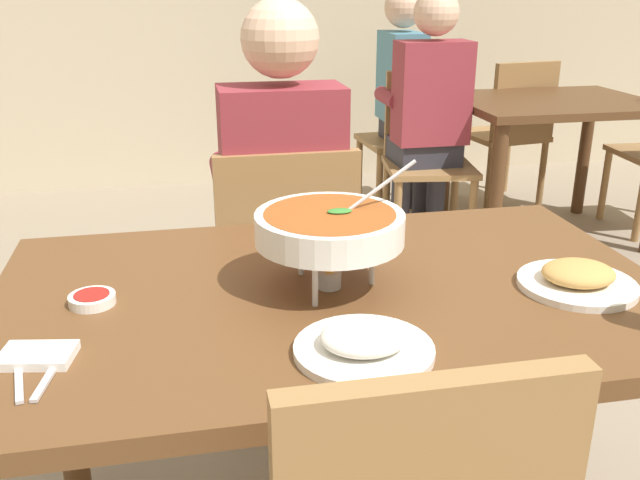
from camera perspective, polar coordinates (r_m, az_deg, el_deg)
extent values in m
cube|color=brown|center=(1.44, 1.19, -4.69)|extent=(1.38, 0.86, 0.04)
cylinder|color=brown|center=(1.95, -20.22, -11.53)|extent=(0.07, 0.07, 0.72)
cylinder|color=brown|center=(2.12, 15.79, -8.13)|extent=(0.07, 0.07, 0.72)
cube|color=olive|center=(2.29, -3.29, -3.05)|extent=(0.44, 0.44, 0.03)
cube|color=olive|center=(2.02, -2.59, 0.93)|extent=(0.42, 0.04, 0.45)
cylinder|color=olive|center=(2.59, 0.39, -5.62)|extent=(0.04, 0.04, 0.42)
cylinder|color=olive|center=(2.54, -8.08, -6.32)|extent=(0.04, 0.04, 0.42)
cylinder|color=olive|center=(2.26, 2.39, -9.81)|extent=(0.04, 0.04, 0.42)
cylinder|color=olive|center=(2.21, -7.39, -10.74)|extent=(0.04, 0.04, 0.42)
cylinder|color=#2D2D38|center=(2.41, -0.89, -7.24)|extent=(0.10, 0.10, 0.45)
cylinder|color=#2D2D38|center=(2.39, -5.65, -7.66)|extent=(0.10, 0.10, 0.45)
cube|color=#2D2D38|center=(2.24, -3.25, -1.50)|extent=(0.32, 0.32, 0.12)
cube|color=maroon|center=(2.07, -3.10, 5.64)|extent=(0.36, 0.20, 0.50)
sphere|color=beige|center=(2.00, -3.31, 16.19)|extent=(0.22, 0.22, 0.22)
cylinder|color=maroon|center=(2.30, 0.15, 5.92)|extent=(0.08, 0.28, 0.08)
cylinder|color=maroon|center=(2.26, -7.87, 5.45)|extent=(0.08, 0.28, 0.08)
cylinder|color=silver|center=(1.43, 4.29, -1.76)|extent=(0.01, 0.01, 0.10)
cylinder|color=silver|center=(1.48, -1.57, -1.03)|extent=(0.01, 0.01, 0.10)
cylinder|color=silver|center=(1.34, -0.41, -3.46)|extent=(0.01, 0.01, 0.10)
torus|color=silver|center=(1.40, 0.79, -0.15)|extent=(0.21, 0.21, 0.01)
cylinder|color=#B2B2B7|center=(1.43, 0.77, -3.23)|extent=(0.05, 0.05, 0.04)
cone|color=orange|center=(1.41, 0.78, -2.04)|extent=(0.02, 0.02, 0.04)
cylinder|color=white|center=(1.39, 0.79, 1.01)|extent=(0.30, 0.30, 0.06)
cylinder|color=#994C1E|center=(1.38, 0.80, 1.99)|extent=(0.26, 0.26, 0.01)
ellipsoid|color=#388433|center=(1.38, 1.61, 2.39)|extent=(0.05, 0.03, 0.01)
cylinder|color=silver|center=(1.41, 4.23, 3.82)|extent=(0.18, 0.01, 0.13)
cylinder|color=white|center=(1.19, 3.61, -8.99)|extent=(0.24, 0.24, 0.01)
ellipsoid|color=white|center=(1.18, 3.64, -7.91)|extent=(0.15, 0.13, 0.04)
cylinder|color=white|center=(1.52, 20.31, -3.43)|extent=(0.24, 0.24, 0.01)
ellipsoid|color=tan|center=(1.51, 20.43, -2.55)|extent=(0.15, 0.13, 0.04)
cylinder|color=white|center=(1.43, -18.18, -4.66)|extent=(0.09, 0.09, 0.02)
cylinder|color=maroon|center=(1.43, -18.22, -4.33)|extent=(0.07, 0.07, 0.01)
cube|color=white|center=(1.26, -22.18, -8.77)|extent=(0.13, 0.10, 0.02)
cube|color=silver|center=(1.23, -23.47, -10.10)|extent=(0.05, 0.17, 0.01)
cube|color=silver|center=(1.22, -21.14, -10.02)|extent=(0.04, 0.17, 0.01)
cube|color=#51331C|center=(3.90, 18.57, 10.60)|extent=(1.00, 0.80, 0.04)
cylinder|color=#51331C|center=(3.49, 14.24, 3.48)|extent=(0.07, 0.07, 0.72)
cylinder|color=#51331C|center=(4.09, 10.23, 6.30)|extent=(0.07, 0.07, 0.72)
cylinder|color=#51331C|center=(4.48, 20.84, 6.54)|extent=(0.07, 0.07, 0.72)
cube|color=olive|center=(3.66, 8.96, 5.91)|extent=(0.50, 0.50, 0.03)
cube|color=olive|center=(3.80, 8.55, 10.19)|extent=(0.42, 0.10, 0.45)
cylinder|color=olive|center=(3.51, 6.35, 1.56)|extent=(0.04, 0.04, 0.42)
cylinder|color=olive|center=(3.60, 12.33, 1.64)|extent=(0.04, 0.04, 0.42)
cylinder|color=olive|center=(3.87, 5.46, 3.41)|extent=(0.04, 0.04, 0.42)
cylinder|color=olive|center=(3.94, 10.93, 3.46)|extent=(0.04, 0.04, 0.42)
cube|color=olive|center=(4.24, 6.55, 8.06)|extent=(0.47, 0.47, 0.03)
cube|color=olive|center=(4.27, 9.24, 11.30)|extent=(0.07, 0.42, 0.45)
cylinder|color=olive|center=(4.40, 3.22, 5.62)|extent=(0.04, 0.04, 0.42)
cylinder|color=olive|center=(4.06, 4.88, 4.26)|extent=(0.04, 0.04, 0.42)
cylinder|color=olive|center=(4.53, 7.82, 5.90)|extent=(0.04, 0.04, 0.42)
cylinder|color=olive|center=(4.20, 9.79, 4.59)|extent=(0.04, 0.04, 0.42)
cylinder|color=olive|center=(4.44, 22.30, 4.20)|extent=(0.04, 0.04, 0.42)
cylinder|color=olive|center=(4.13, 24.79, 2.66)|extent=(0.04, 0.04, 0.42)
cube|color=olive|center=(4.52, 14.66, 8.32)|extent=(0.50, 0.50, 0.03)
cube|color=olive|center=(4.32, 16.44, 10.84)|extent=(0.42, 0.10, 0.45)
cylinder|color=olive|center=(4.83, 15.05, 6.30)|extent=(0.04, 0.04, 0.42)
cylinder|color=olive|center=(4.63, 11.14, 6.01)|extent=(0.04, 0.04, 0.42)
cylinder|color=olive|center=(4.54, 17.74, 5.11)|extent=(0.04, 0.04, 0.42)
cylinder|color=olive|center=(4.32, 13.69, 4.75)|extent=(0.04, 0.04, 0.42)
cylinder|color=#2D2D38|center=(3.84, 9.45, 3.32)|extent=(0.10, 0.10, 0.45)
cylinder|color=#2D2D38|center=(3.78, 6.60, 3.16)|extent=(0.10, 0.10, 0.45)
cube|color=#2D2D38|center=(3.70, 8.46, 7.27)|extent=(0.32, 0.32, 0.12)
cube|color=maroon|center=(3.56, 9.16, 11.82)|extent=(0.36, 0.20, 0.50)
sphere|color=beige|center=(3.53, 9.53, 17.92)|extent=(0.22, 0.22, 0.22)
cylinder|color=maroon|center=(3.81, 10.37, 11.56)|extent=(0.08, 0.28, 0.08)
cylinder|color=maroon|center=(3.71, 5.67, 11.54)|extent=(0.08, 0.28, 0.08)
cylinder|color=#2D2D38|center=(4.18, 8.33, 4.83)|extent=(0.10, 0.10, 0.45)
cylinder|color=#2D2D38|center=(4.37, 7.46, 5.55)|extent=(0.10, 0.10, 0.45)
cube|color=#2D2D38|center=(4.20, 7.55, 8.92)|extent=(0.32, 0.32, 0.12)
cube|color=teal|center=(4.12, 6.68, 13.12)|extent=(0.20, 0.36, 0.50)
sphere|color=beige|center=(4.09, 6.91, 18.41)|extent=(0.22, 0.22, 0.22)
cylinder|color=teal|center=(4.04, 10.11, 12.09)|extent=(0.28, 0.08, 0.08)
cylinder|color=teal|center=(4.34, 8.57, 12.75)|extent=(0.28, 0.08, 0.08)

